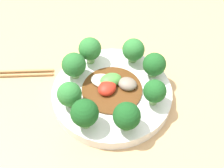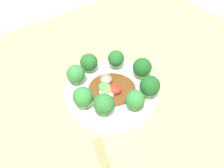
{
  "view_description": "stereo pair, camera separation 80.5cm",
  "coord_description": "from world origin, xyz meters",
  "px_view_note": "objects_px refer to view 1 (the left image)",
  "views": [
    {
      "loc": [
        -0.35,
        0.18,
        1.29
      ],
      "look_at": [
        0.03,
        0.02,
        0.81
      ],
      "focal_mm": 50.0,
      "sensor_mm": 36.0,
      "label": 1
    },
    {
      "loc": [
        0.38,
        0.5,
        1.35
      ],
      "look_at": [
        0.03,
        0.02,
        0.81
      ],
      "focal_mm": 50.0,
      "sensor_mm": 36.0,
      "label": 2
    }
  ],
  "objects_px": {
    "broccoli_northeast": "(74,65)",
    "broccoli_southwest": "(155,92)",
    "broccoli_northwest": "(85,113)",
    "broccoli_south": "(154,65)",
    "broccoli_west": "(127,116)",
    "broccoli_north": "(69,94)",
    "plate": "(112,94)",
    "broccoli_southeast": "(133,50)",
    "chopsticks": "(7,74)",
    "stirfry_center": "(111,85)",
    "broccoli_east": "(90,49)"
  },
  "relations": [
    {
      "from": "broccoli_northeast",
      "to": "broccoli_southwest",
      "type": "bearing_deg",
      "value": -136.2
    },
    {
      "from": "broccoli_northwest",
      "to": "broccoli_northeast",
      "type": "distance_m",
      "value": 0.13
    },
    {
      "from": "broccoli_south",
      "to": "broccoli_west",
      "type": "distance_m",
      "value": 0.15
    },
    {
      "from": "broccoli_north",
      "to": "broccoli_northwest",
      "type": "relative_size",
      "value": 0.88
    },
    {
      "from": "plate",
      "to": "broccoli_southwest",
      "type": "height_order",
      "value": "broccoli_southwest"
    },
    {
      "from": "broccoli_southwest",
      "to": "broccoli_northeast",
      "type": "relative_size",
      "value": 0.97
    },
    {
      "from": "plate",
      "to": "broccoli_southeast",
      "type": "bearing_deg",
      "value": -50.69
    },
    {
      "from": "plate",
      "to": "chopsticks",
      "type": "distance_m",
      "value": 0.25
    },
    {
      "from": "broccoli_west",
      "to": "chopsticks",
      "type": "xyz_separation_m",
      "value": [
        0.24,
        0.19,
        -0.06
      ]
    },
    {
      "from": "broccoli_northeast",
      "to": "broccoli_southeast",
      "type": "distance_m",
      "value": 0.13
    },
    {
      "from": "broccoli_southeast",
      "to": "broccoli_south",
      "type": "bearing_deg",
      "value": -158.01
    },
    {
      "from": "broccoli_north",
      "to": "chopsticks",
      "type": "height_order",
      "value": "broccoli_north"
    },
    {
      "from": "chopsticks",
      "to": "broccoli_west",
      "type": "bearing_deg",
      "value": -142.85
    },
    {
      "from": "plate",
      "to": "stirfry_center",
      "type": "height_order",
      "value": "stirfry_center"
    },
    {
      "from": "broccoli_southwest",
      "to": "broccoli_north",
      "type": "xyz_separation_m",
      "value": [
        0.06,
        0.15,
        -0.0
      ]
    },
    {
      "from": "broccoli_southwest",
      "to": "broccoli_northwest",
      "type": "bearing_deg",
      "value": 89.49
    },
    {
      "from": "broccoli_north",
      "to": "stirfry_center",
      "type": "xyz_separation_m",
      "value": [
        0.01,
        -0.09,
        -0.02
      ]
    },
    {
      "from": "broccoli_northeast",
      "to": "broccoli_southeast",
      "type": "xyz_separation_m",
      "value": [
        -0.0,
        -0.13,
        -0.0
      ]
    },
    {
      "from": "broccoli_northwest",
      "to": "broccoli_west",
      "type": "xyz_separation_m",
      "value": [
        -0.03,
        -0.07,
        -0.0
      ]
    },
    {
      "from": "chopsticks",
      "to": "broccoli_south",
      "type": "bearing_deg",
      "value": -116.26
    },
    {
      "from": "plate",
      "to": "broccoli_northeast",
      "type": "bearing_deg",
      "value": 41.12
    },
    {
      "from": "broccoli_southwest",
      "to": "broccoli_east",
      "type": "height_order",
      "value": "broccoli_east"
    },
    {
      "from": "broccoli_northeast",
      "to": "chopsticks",
      "type": "distance_m",
      "value": 0.17
    },
    {
      "from": "broccoli_west",
      "to": "broccoli_north",
      "type": "bearing_deg",
      "value": 41.56
    },
    {
      "from": "broccoli_south",
      "to": "broccoli_north",
      "type": "bearing_deg",
      "value": 92.9
    },
    {
      "from": "broccoli_southeast",
      "to": "broccoli_east",
      "type": "bearing_deg",
      "value": 69.25
    },
    {
      "from": "broccoli_north",
      "to": "broccoli_northeast",
      "type": "bearing_deg",
      "value": -24.41
    },
    {
      "from": "broccoli_north",
      "to": "broccoli_west",
      "type": "xyz_separation_m",
      "value": [
        -0.09,
        -0.08,
        0.0
      ]
    },
    {
      "from": "broccoli_east",
      "to": "chopsticks",
      "type": "bearing_deg",
      "value": 73.04
    },
    {
      "from": "chopsticks",
      "to": "broccoli_east",
      "type": "bearing_deg",
      "value": -106.96
    },
    {
      "from": "broccoli_north",
      "to": "chopsticks",
      "type": "bearing_deg",
      "value": 34.3
    },
    {
      "from": "broccoli_north",
      "to": "broccoli_west",
      "type": "bearing_deg",
      "value": -138.44
    },
    {
      "from": "plate",
      "to": "broccoli_southeast",
      "type": "xyz_separation_m",
      "value": [
        0.06,
        -0.08,
        0.05
      ]
    },
    {
      "from": "broccoli_southeast",
      "to": "plate",
      "type": "bearing_deg",
      "value": 129.31
    },
    {
      "from": "broccoli_south",
      "to": "broccoli_southeast",
      "type": "xyz_separation_m",
      "value": [
        0.06,
        0.02,
        0.0
      ]
    },
    {
      "from": "broccoli_northwest",
      "to": "broccoli_west",
      "type": "height_order",
      "value": "broccoli_northwest"
    },
    {
      "from": "broccoli_southwest",
      "to": "broccoli_southeast",
      "type": "height_order",
      "value": "same"
    },
    {
      "from": "broccoli_east",
      "to": "broccoli_south",
      "type": "bearing_deg",
      "value": -128.82
    },
    {
      "from": "plate",
      "to": "broccoli_northwest",
      "type": "relative_size",
      "value": 3.83
    },
    {
      "from": "stirfry_center",
      "to": "broccoli_south",
      "type": "bearing_deg",
      "value": -90.5
    },
    {
      "from": "broccoli_southwest",
      "to": "broccoli_northwest",
      "type": "distance_m",
      "value": 0.14
    },
    {
      "from": "broccoli_northwest",
      "to": "chopsticks",
      "type": "bearing_deg",
      "value": 29.01
    },
    {
      "from": "broccoli_southwest",
      "to": "broccoli_northwest",
      "type": "relative_size",
      "value": 0.91
    },
    {
      "from": "broccoli_southwest",
      "to": "chopsticks",
      "type": "relative_size",
      "value": 0.29
    },
    {
      "from": "stirfry_center",
      "to": "chopsticks",
      "type": "distance_m",
      "value": 0.25
    },
    {
      "from": "broccoli_southwest",
      "to": "broccoli_northeast",
      "type": "distance_m",
      "value": 0.18
    },
    {
      "from": "broccoli_northeast",
      "to": "broccoli_southeast",
      "type": "height_order",
      "value": "broccoli_northeast"
    },
    {
      "from": "chopsticks",
      "to": "broccoli_northeast",
      "type": "bearing_deg",
      "value": -121.79
    },
    {
      "from": "broccoli_southwest",
      "to": "broccoli_west",
      "type": "xyz_separation_m",
      "value": [
        -0.03,
        0.07,
        0.0
      ]
    },
    {
      "from": "plate",
      "to": "broccoli_northwest",
      "type": "bearing_deg",
      "value": 127.31
    }
  ]
}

